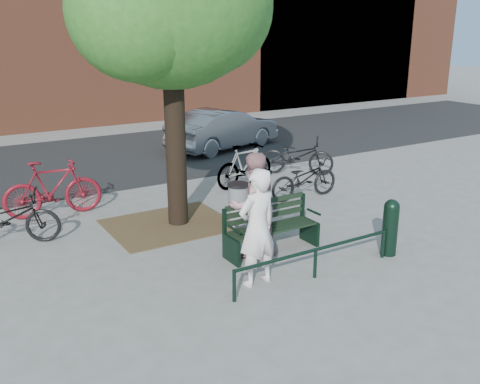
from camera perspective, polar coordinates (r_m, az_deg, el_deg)
ground at (r=9.60m, az=3.42°, el=-6.38°), size 90.00×90.00×0.00m
dirt_pit at (r=10.93m, az=-7.53°, el=-3.45°), size 2.40×2.00×0.02m
road at (r=16.94m, az=-13.21°, el=3.64°), size 40.00×7.00×0.01m
park_bench at (r=9.48m, az=3.20°, el=-3.57°), size 1.74×0.54×0.97m
guard_railing at (r=8.57m, az=8.07°, el=-6.58°), size 3.06×0.06×0.51m
person_left at (r=8.11m, az=1.86°, el=-3.82°), size 0.72×0.52×1.86m
person_right at (r=9.12m, az=1.38°, el=-1.44°), size 0.94×0.75×1.84m
bollard at (r=9.65m, az=15.74°, el=-3.45°), size 0.27×0.27×1.01m
litter_bin at (r=10.66m, az=-0.18°, el=-1.33°), size 0.44×0.44×0.89m
bicycle_a at (r=10.66m, az=-23.60°, el=-2.56°), size 1.99×1.33×0.99m
bicycle_b at (r=11.86m, az=-19.37°, el=0.36°), size 2.06×0.81×1.20m
bicycle_c at (r=12.48m, az=6.86°, el=1.44°), size 1.82×0.66×0.95m
bicycle_d at (r=13.35m, az=0.54°, el=2.87°), size 1.85×0.80×1.08m
bicycle_e at (r=14.53m, az=6.11°, el=3.86°), size 1.93×1.80×1.03m
parked_car at (r=17.54m, az=-1.78°, el=6.73°), size 4.26×2.48×1.33m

